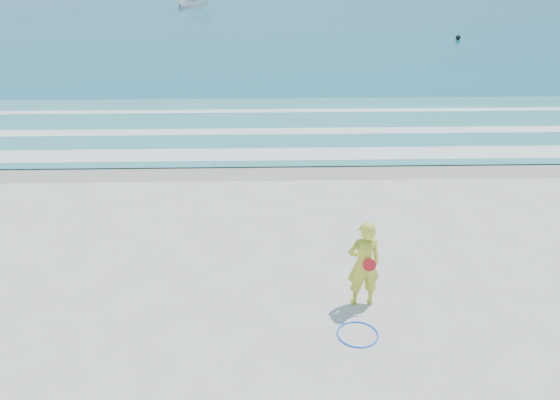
{
  "coord_description": "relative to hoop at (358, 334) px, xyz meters",
  "views": [
    {
      "loc": [
        -0.45,
        -8.99,
        6.84
      ],
      "look_at": [
        -0.1,
        4.0,
        1.0
      ],
      "focal_mm": 35.0,
      "sensor_mm": 36.0,
      "label": 1
    }
  ],
  "objects": [
    {
      "name": "woman",
      "position": [
        0.25,
        1.08,
        0.96
      ],
      "size": [
        0.76,
        0.54,
        1.94
      ],
      "color": "yellow",
      "rests_on": "ground"
    },
    {
      "name": "shallow",
      "position": [
        -1.32,
        14.31,
        0.03
      ],
      "size": [
        400.0,
        10.0,
        0.01
      ],
      "primitive_type": "cube",
      "color": "#59B7AD",
      "rests_on": "ocean"
    },
    {
      "name": "boat",
      "position": [
        -11.74,
        72.75,
        1.0
      ],
      "size": [
        5.35,
        3.83,
        1.94
      ],
      "primitive_type": "imported",
      "rotation": [
        0.0,
        0.0,
        2.01
      ],
      "color": "white",
      "rests_on": "ocean"
    },
    {
      "name": "hoop",
      "position": [
        0.0,
        0.0,
        0.0
      ],
      "size": [
        1.07,
        1.07,
        0.03
      ],
      "primitive_type": "torus",
      "rotation": [
        0.0,
        0.0,
        0.38
      ],
      "color": "#0D5EFB",
      "rests_on": "ground"
    },
    {
      "name": "buoy",
      "position": [
        15.21,
        40.34,
        0.24
      ],
      "size": [
        0.43,
        0.43,
        0.43
      ],
      "primitive_type": "sphere",
      "color": "black",
      "rests_on": "ocean"
    },
    {
      "name": "foam_mid",
      "position": [
        -1.32,
        13.51,
        0.04
      ],
      "size": [
        400.0,
        0.9,
        0.01
      ],
      "primitive_type": "cube",
      "color": "white",
      "rests_on": "shallow"
    },
    {
      "name": "wet_sand",
      "position": [
        -1.32,
        9.31,
        -0.01
      ],
      "size": [
        400.0,
        2.4,
        0.0
      ],
      "primitive_type": "cube",
      "color": "#B2A893",
      "rests_on": "ground"
    },
    {
      "name": "foam_far",
      "position": [
        -1.32,
        16.81,
        0.04
      ],
      "size": [
        400.0,
        0.6,
        0.01
      ],
      "primitive_type": "cube",
      "color": "white",
      "rests_on": "shallow"
    },
    {
      "name": "ground",
      "position": [
        -1.32,
        0.31,
        -0.01
      ],
      "size": [
        400.0,
        400.0,
        0.0
      ],
      "primitive_type": "plane",
      "color": "silver",
      "rests_on": "ground"
    },
    {
      "name": "foam_near",
      "position": [
        -1.32,
        10.61,
        0.04
      ],
      "size": [
        400.0,
        1.4,
        0.01
      ],
      "primitive_type": "cube",
      "color": "white",
      "rests_on": "shallow"
    }
  ]
}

